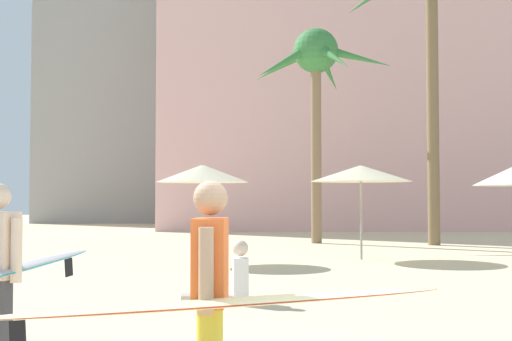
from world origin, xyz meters
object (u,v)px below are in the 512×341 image
palm_tree_far_left (316,67)px  cafe_umbrella_2 (203,174)px  person_mid_right (209,297)px  cafe_umbrella_0 (361,173)px  person_far_left (228,282)px

palm_tree_far_left → cafe_umbrella_2: 9.06m
person_mid_right → palm_tree_far_left: bearing=85.1°
cafe_umbrella_2 → person_mid_right: 12.05m
cafe_umbrella_0 → person_mid_right: size_ratio=0.87×
person_far_left → palm_tree_far_left: bearing=-106.0°
palm_tree_far_left → cafe_umbrella_0: 7.50m
person_far_left → person_mid_right: bearing=85.7°
palm_tree_far_left → cafe_umbrella_2: size_ratio=3.17×
palm_tree_far_left → person_mid_right: size_ratio=2.52×
cafe_umbrella_0 → person_mid_right: 13.38m
palm_tree_far_left → cafe_umbrella_2: bearing=-115.9°
cafe_umbrella_0 → cafe_umbrella_2: 4.15m
palm_tree_far_left → person_mid_right: palm_tree_far_left is taller
cafe_umbrella_0 → cafe_umbrella_2: bearing=-166.5°
cafe_umbrella_0 → person_far_left: 8.20m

